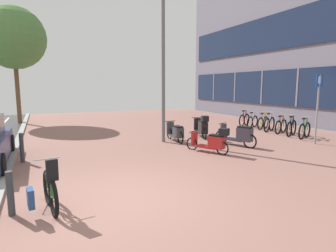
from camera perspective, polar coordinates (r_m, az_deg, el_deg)
ground at (r=6.51m, az=3.61°, el=-12.88°), size 21.00×40.00×0.13m
bicycle_foreground at (r=5.76m, az=-23.27°, el=-12.07°), size 0.61×1.32×1.08m
bicycle_rack_00 at (r=13.88m, az=26.19°, el=-0.78°), size 1.32×0.57×0.99m
bicycle_rack_01 at (r=14.32m, az=23.97°, el=-0.37°), size 1.29×0.65×1.01m
bicycle_rack_02 at (r=14.85m, az=22.13°, el=-0.05°), size 1.27×0.56×0.96m
bicycle_rack_03 at (r=15.29m, az=20.04°, el=0.36°), size 1.32×0.65×1.03m
bicycle_rack_04 at (r=15.97m, az=18.89°, el=0.65°), size 1.27×0.60×0.96m
bicycle_rack_05 at (r=16.41m, az=16.91°, el=0.91°), size 1.22×0.59×0.93m
bicycle_rack_06 at (r=16.95m, az=15.37°, el=1.25°), size 1.25×0.64×0.99m
scooter_near at (r=11.10m, az=14.36°, el=-1.85°), size 0.83×1.76×0.86m
scooter_mid at (r=11.65m, az=1.62°, el=-1.34°), size 0.52×1.71×0.82m
scooter_far at (r=12.61m, az=6.94°, el=-0.24°), size 0.77×1.81×1.06m
scooter_extra at (r=9.78m, az=9.10°, el=-3.09°), size 0.99×1.53×0.93m
parking_sign at (r=12.53m, az=28.36°, el=4.39°), size 0.40×0.07×2.77m
lamp_post at (r=11.50m, az=-0.99°, el=14.99°), size 0.20×0.52×6.69m
street_tree at (r=19.84m, az=-29.08°, el=15.50°), size 3.74×3.74×7.06m
bollard_near at (r=5.85m, az=-29.59°, el=-11.95°), size 0.12×0.12×0.82m
bollard_far at (r=9.57m, az=-27.76°, el=-3.97°), size 0.12×0.12×0.91m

